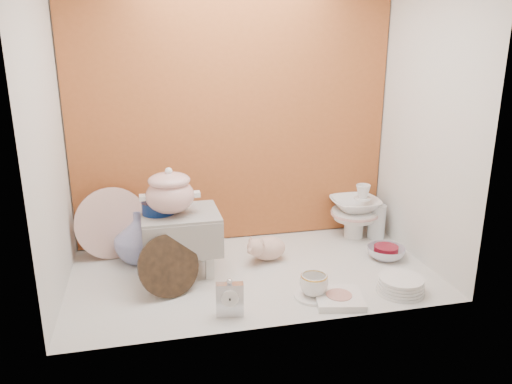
# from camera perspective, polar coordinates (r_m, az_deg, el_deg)

# --- Properties ---
(ground) EXTENTS (1.80, 1.80, 0.00)m
(ground) POSITION_cam_1_polar(r_m,az_deg,el_deg) (2.54, -0.34, -9.27)
(ground) COLOR silver
(ground) RESTS_ON ground
(niche_shell) EXTENTS (1.86, 1.03, 1.53)m
(niche_shell) POSITION_cam_1_polar(r_m,az_deg,el_deg) (2.46, -1.32, 12.50)
(niche_shell) COLOR #A9562A
(niche_shell) RESTS_ON ground
(step_stool) EXTENTS (0.38, 0.33, 0.32)m
(step_stool) POSITION_cam_1_polar(r_m,az_deg,el_deg) (2.52, -8.57, -5.72)
(step_stool) COLOR silver
(step_stool) RESTS_ON ground
(soup_tureen) EXTENTS (0.33, 0.33, 0.24)m
(soup_tureen) POSITION_cam_1_polar(r_m,az_deg,el_deg) (2.40, -9.90, 0.11)
(soup_tureen) COLOR white
(soup_tureen) RESTS_ON step_stool
(cobalt_bowl) EXTENTS (0.21, 0.21, 0.06)m
(cobalt_bowl) POSITION_cam_1_polar(r_m,az_deg,el_deg) (2.46, -11.18, -1.74)
(cobalt_bowl) COLOR navy
(cobalt_bowl) RESTS_ON step_stool
(floral_platter) EXTENTS (0.39, 0.17, 0.38)m
(floral_platter) POSITION_cam_1_polar(r_m,az_deg,el_deg) (2.75, -16.25, -3.46)
(floral_platter) COLOR white
(floral_platter) RESTS_ON ground
(blue_white_vase) EXTENTS (0.27, 0.27, 0.27)m
(blue_white_vase) POSITION_cam_1_polar(r_m,az_deg,el_deg) (2.69, -13.36, -5.05)
(blue_white_vase) COLOR white
(blue_white_vase) RESTS_ON ground
(lacquer_tray) EXTENTS (0.32, 0.22, 0.28)m
(lacquer_tray) POSITION_cam_1_polar(r_m,az_deg,el_deg) (2.32, -9.99, -8.39)
(lacquer_tray) COLOR black
(lacquer_tray) RESTS_ON ground
(mantel_clock) EXTENTS (0.12, 0.06, 0.17)m
(mantel_clock) POSITION_cam_1_polar(r_m,az_deg,el_deg) (2.14, -3.03, -12.04)
(mantel_clock) COLOR silver
(mantel_clock) RESTS_ON ground
(plush_pig) EXTENTS (0.26, 0.20, 0.14)m
(plush_pig) POSITION_cam_1_polar(r_m,az_deg,el_deg) (2.64, 1.38, -6.44)
(plush_pig) COLOR #D7AB98
(plush_pig) RESTS_ON ground
(teacup_saucer) EXTENTS (0.20, 0.20, 0.01)m
(teacup_saucer) POSITION_cam_1_polar(r_m,az_deg,el_deg) (2.33, 6.61, -11.77)
(teacup_saucer) COLOR white
(teacup_saucer) RESTS_ON ground
(gold_rim_teacup) EXTENTS (0.13, 0.13, 0.10)m
(gold_rim_teacup) POSITION_cam_1_polar(r_m,az_deg,el_deg) (2.30, 6.66, -10.54)
(gold_rim_teacup) COLOR white
(gold_rim_teacup) RESTS_ON teacup_saucer
(lattice_dish) EXTENTS (0.25, 0.25, 0.03)m
(lattice_dish) POSITION_cam_1_polar(r_m,az_deg,el_deg) (2.31, 9.51, -11.94)
(lattice_dish) COLOR white
(lattice_dish) RESTS_ON ground
(dinner_plate_stack) EXTENTS (0.26, 0.26, 0.07)m
(dinner_plate_stack) POSITION_cam_1_polar(r_m,az_deg,el_deg) (2.43, 16.30, -10.21)
(dinner_plate_stack) COLOR white
(dinner_plate_stack) RESTS_ON ground
(crystal_bowl) EXTENTS (0.25, 0.25, 0.06)m
(crystal_bowl) POSITION_cam_1_polar(r_m,az_deg,el_deg) (2.77, 14.71, -6.76)
(crystal_bowl) COLOR silver
(crystal_bowl) RESTS_ON ground
(clear_glass_vase) EXTENTS (0.12, 0.12, 0.20)m
(clear_glass_vase) POSITION_cam_1_polar(r_m,az_deg,el_deg) (3.01, 13.70, -3.34)
(clear_glass_vase) COLOR silver
(clear_glass_vase) RESTS_ON ground
(porcelain_tower) EXTENTS (0.34, 0.34, 0.32)m
(porcelain_tower) POSITION_cam_1_polar(r_m,az_deg,el_deg) (2.98, 11.29, -2.15)
(porcelain_tower) COLOR white
(porcelain_tower) RESTS_ON ground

